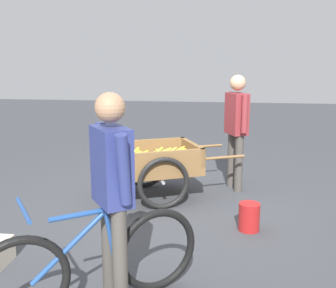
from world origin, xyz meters
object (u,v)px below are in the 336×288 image
fruit_cart (153,164)px  bicycle (94,263)px  vendor_person (236,123)px  plastic_bucket (249,217)px  cyclist_person (112,182)px

fruit_cart → bicycle: bicycle is taller
bicycle → vendor_person: bearing=-109.9°
plastic_bucket → vendor_person: bearing=-84.9°
bicycle → cyclist_person: (-0.12, -0.09, 0.57)m
vendor_person → bicycle: (1.05, 2.90, -0.57)m
vendor_person → bicycle: vendor_person is taller
fruit_cart → vendor_person: bearing=-155.1°
fruit_cart → cyclist_person: (-0.12, 2.32, 0.48)m
vendor_person → bicycle: bearing=70.1°
vendor_person → plastic_bucket: size_ratio=5.29×
vendor_person → plastic_bucket: vendor_person is taller
plastic_bucket → fruit_cart: bearing=-37.2°
cyclist_person → bicycle: bearing=36.0°
cyclist_person → fruit_cart: bearing=-87.1°
vendor_person → plastic_bucket: 1.58m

